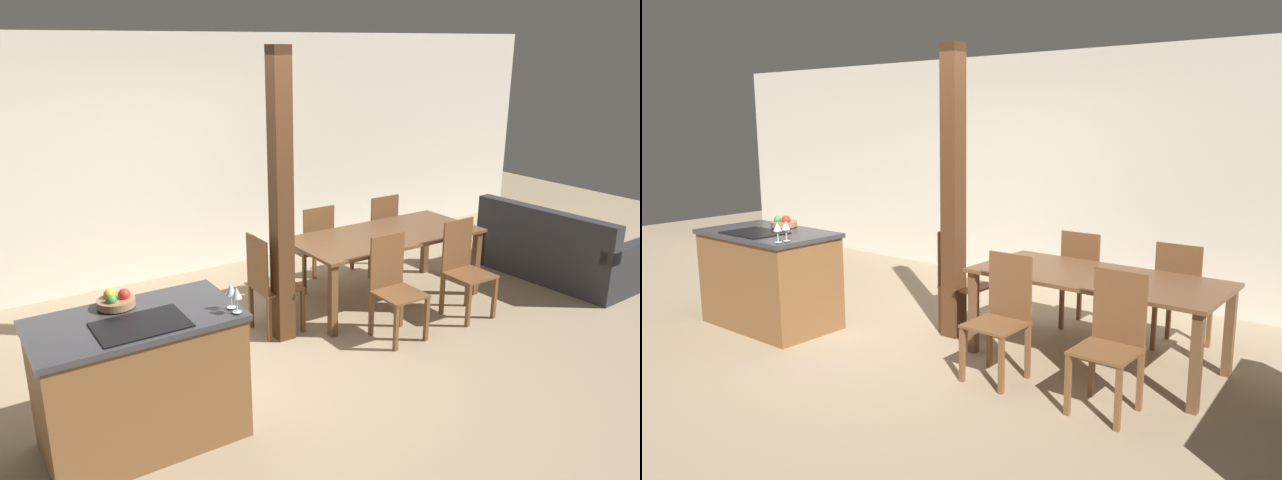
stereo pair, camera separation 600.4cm
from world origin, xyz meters
TOP-DOWN VIEW (x-y plane):
  - ground_plane at (0.00, 0.00)m, footprint 16.00×16.00m
  - wall_back at (0.00, 2.54)m, footprint 11.20×0.08m
  - kitchen_island at (-1.23, -0.42)m, footprint 1.31×0.75m
  - fruit_bowl at (-1.27, -0.20)m, footprint 0.25×0.25m
  - wine_glass_near at (-0.64, -0.72)m, footprint 0.07×0.07m
  - wine_glass_middle at (-0.64, -0.64)m, footprint 0.07×0.07m
  - dining_table at (1.65, 0.58)m, footprint 1.97×0.92m
  - dining_chair_near_left at (1.21, -0.10)m, footprint 0.40×0.40m
  - dining_chair_near_right at (2.09, -0.10)m, footprint 0.40×0.40m
  - dining_chair_far_left at (1.21, 1.27)m, footprint 0.40×0.40m
  - dining_chair_far_right at (2.09, 1.27)m, footprint 0.40×0.40m
  - dining_chair_head_end at (0.29, 0.58)m, footprint 0.40×0.40m
  - couch at (3.75, 0.05)m, footprint 0.96×1.76m
  - timber_post at (0.34, 0.41)m, footprint 0.16×0.16m

SIDE VIEW (x-z plane):
  - ground_plane at x=0.00m, z-range 0.00..0.00m
  - couch at x=3.75m, z-range -0.14..0.71m
  - kitchen_island at x=-1.23m, z-range 0.00..0.92m
  - dining_chair_near_left at x=1.21m, z-range 0.02..0.96m
  - dining_chair_near_right at x=2.09m, z-range 0.02..0.96m
  - dining_chair_far_left at x=1.21m, z-range 0.02..0.96m
  - dining_chair_far_right at x=2.09m, z-range 0.02..0.96m
  - dining_chair_head_end at x=0.29m, z-range 0.02..0.96m
  - dining_table at x=1.65m, z-range 0.28..1.01m
  - fruit_bowl at x=-1.27m, z-range 0.90..1.02m
  - wine_glass_near at x=-0.64m, z-range 0.97..1.14m
  - wine_glass_middle at x=-0.64m, z-range 0.97..1.14m
  - timber_post at x=0.34m, z-range 0.00..2.58m
  - wall_back at x=0.00m, z-range 0.00..2.70m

